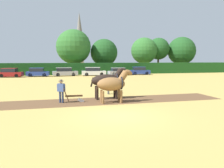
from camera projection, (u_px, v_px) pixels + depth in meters
ground_plane at (117, 115)px, 11.68m from camera, size 240.00×240.00×0.00m
plowed_furrow_strip at (57, 103)px, 15.01m from camera, size 24.34×3.29×0.01m
hedgerow at (74, 69)px, 44.15m from camera, size 70.34×1.91×2.35m
tree_center_left at (74, 47)px, 47.17m from camera, size 7.47×7.47×9.52m
tree_center at (104, 53)px, 50.36m from camera, size 6.25×6.25×7.76m
tree_center_right at (144, 51)px, 52.17m from camera, size 6.23×6.23×8.26m
tree_right at (158, 49)px, 53.69m from camera, size 5.34×5.34×8.35m
tree_far_right at (182, 51)px, 54.87m from camera, size 6.94×6.94×8.69m
church_spire at (80, 39)px, 68.73m from camera, size 2.76×2.76×17.90m
draft_horse_lead_left at (113, 84)px, 15.03m from camera, size 2.68×1.01×2.37m
draft_horse_lead_right at (108, 80)px, 16.53m from camera, size 2.91×1.02×2.43m
plow at (76, 98)px, 15.29m from camera, size 1.46×0.46×1.13m
farmer_at_plow at (61, 89)px, 15.01m from camera, size 0.56×0.41×1.62m
farmer_beside_team at (108, 83)px, 18.85m from camera, size 0.23×0.66×1.64m
parked_car_center_left at (10, 73)px, 37.33m from camera, size 4.10×2.35×1.56m
parked_car_center at (38, 72)px, 38.77m from camera, size 4.00×2.05×1.56m
parked_car_center_right at (65, 72)px, 39.98m from camera, size 4.61×2.16×1.55m
parked_car_right at (93, 72)px, 40.98m from camera, size 4.57×2.07×1.57m
parked_car_far_right at (119, 72)px, 41.87m from camera, size 4.25×1.96×1.46m
parked_car_end_right at (140, 71)px, 43.70m from camera, size 4.02×2.17×1.58m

